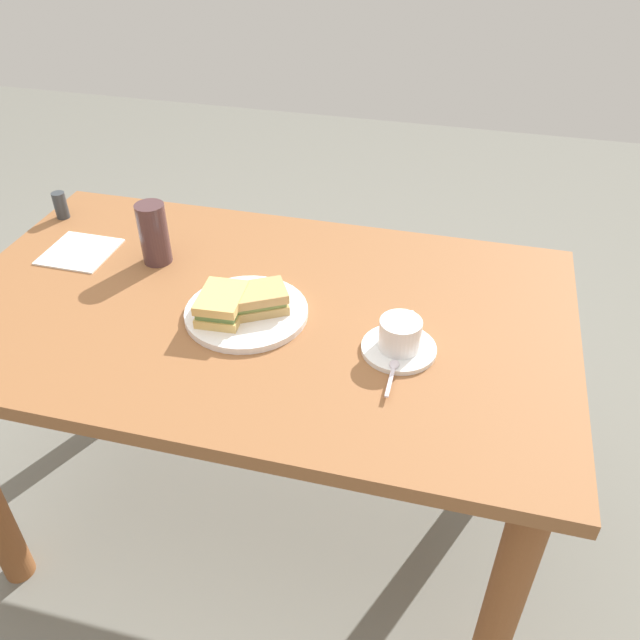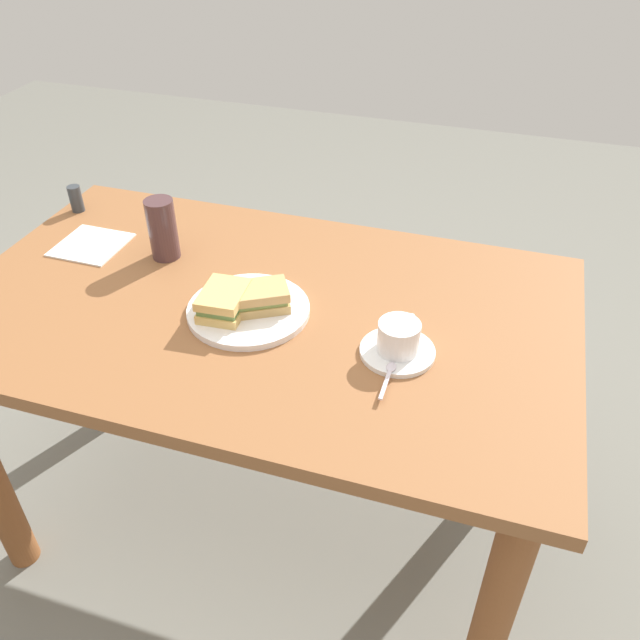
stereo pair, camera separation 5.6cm
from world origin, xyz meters
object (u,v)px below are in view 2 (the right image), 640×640
object	(u,v)px
napkin	(91,245)
salt_shaker	(76,199)
coffee_saucer	(397,351)
spoon	(389,374)
coffee_cup	(399,336)
sandwich_plate	(249,310)
drinking_glass	(163,229)
sandwich_front	(256,298)
sandwich_back	(224,301)
dining_table	(263,350)

from	to	relation	value
napkin	salt_shaker	distance (m)	0.19
coffee_saucer	spoon	distance (m)	0.07
coffee_cup	sandwich_plate	bearing A→B (deg)	-6.04
napkin	sandwich_plate	bearing A→B (deg)	163.51
salt_shaker	drinking_glass	distance (m)	0.35
sandwich_front	coffee_saucer	distance (m)	0.30
drinking_glass	sandwich_back	bearing A→B (deg)	142.38
sandwich_plate	salt_shaker	bearing A→B (deg)	-25.33
coffee_saucer	spoon	xyz separation A→B (m)	(0.00, 0.07, 0.01)
napkin	spoon	bearing A→B (deg)	162.37
sandwich_plate	coffee_saucer	distance (m)	0.31
sandwich_back	coffee_cup	size ratio (longest dim) A/B	1.11
sandwich_back	coffee_saucer	xyz separation A→B (m)	(-0.35, 0.01, -0.03)
coffee_cup	napkin	size ratio (longest dim) A/B	0.70
coffee_cup	spoon	world-z (taller)	coffee_cup
spoon	sandwich_front	bearing A→B (deg)	-21.11
sandwich_back	spoon	bearing A→B (deg)	166.69
sandwich_front	sandwich_back	distance (m)	0.06
sandwich_front	drinking_glass	xyz separation A→B (m)	(0.28, -0.14, 0.03)
sandwich_front	spoon	bearing A→B (deg)	158.89
sandwich_back	napkin	bearing A→B (deg)	-21.14
sandwich_back	coffee_saucer	bearing A→B (deg)	178.55
dining_table	drinking_glass	xyz separation A→B (m)	(0.27, -0.11, 0.19)
sandwich_plate	coffee_saucer	size ratio (longest dim) A/B	1.75
sandwich_front	spoon	xyz separation A→B (m)	(-0.30, 0.11, -0.02)
coffee_saucer	sandwich_plate	bearing A→B (deg)	-6.35
napkin	coffee_cup	bearing A→B (deg)	167.69
spoon	drinking_glass	distance (m)	0.63
coffee_saucer	coffee_cup	xyz separation A→B (m)	(-0.00, -0.00, 0.04)
napkin	dining_table	bearing A→B (deg)	167.80
dining_table	salt_shaker	distance (m)	0.66
dining_table	coffee_cup	distance (m)	0.35
dining_table	spoon	xyz separation A→B (m)	(-0.30, 0.14, 0.14)
dining_table	drinking_glass	size ratio (longest dim) A/B	9.12
sandwich_back	dining_table	bearing A→B (deg)	-128.99
napkin	salt_shaker	world-z (taller)	salt_shaker
dining_table	salt_shaker	size ratio (longest dim) A/B	19.10
sandwich_front	spoon	distance (m)	0.32
spoon	salt_shaker	bearing A→B (deg)	-23.26
napkin	drinking_glass	distance (m)	0.20
coffee_saucer	napkin	xyz separation A→B (m)	(0.76, -0.17, -0.00)
sandwich_plate	spoon	distance (m)	0.33
napkin	sandwich_back	bearing A→B (deg)	158.86
sandwich_front	spoon	world-z (taller)	sandwich_front
sandwich_front	coffee_saucer	xyz separation A→B (m)	(-0.30, 0.04, -0.03)
coffee_saucer	drinking_glass	world-z (taller)	drinking_glass
spoon	napkin	bearing A→B (deg)	-17.63
sandwich_back	napkin	xyz separation A→B (m)	(0.41, -0.16, -0.04)
coffee_cup	salt_shaker	bearing A→B (deg)	-19.02
sandwich_plate	coffee_cup	world-z (taller)	coffee_cup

